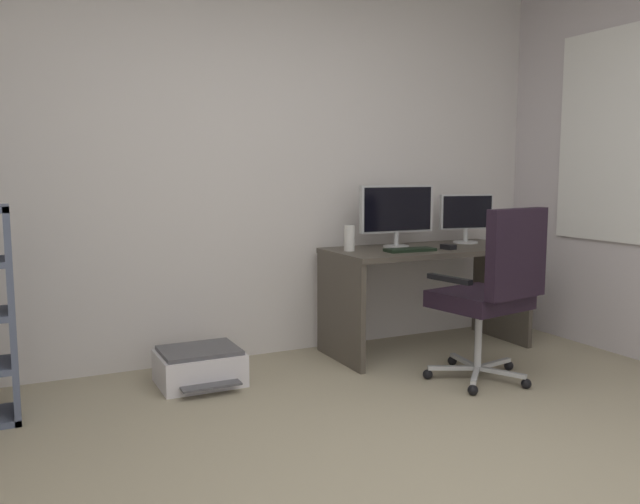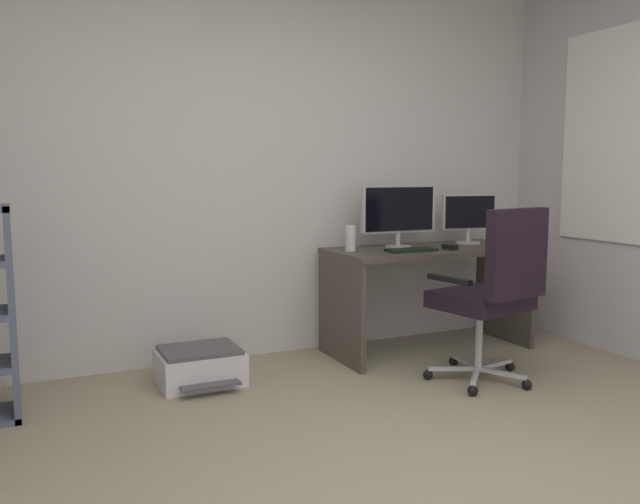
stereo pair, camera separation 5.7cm
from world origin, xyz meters
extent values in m
cube|color=silver|center=(0.00, 2.30, 1.33)|extent=(4.70, 0.10, 2.65)
cube|color=#474138|center=(1.23, 1.86, 0.71)|extent=(1.40, 0.65, 0.04)
cube|color=#474138|center=(0.55, 1.86, 0.34)|extent=(0.04, 0.62, 0.69)
cube|color=#474138|center=(1.91, 1.86, 0.34)|extent=(0.04, 0.62, 0.69)
cylinder|color=#B2B5B7|center=(1.05, 1.98, 0.73)|extent=(0.18, 0.18, 0.01)
cylinder|color=#B2B5B7|center=(1.05, 1.98, 0.79)|extent=(0.03, 0.03, 0.10)
cube|color=#B7BABC|center=(1.05, 1.98, 0.99)|extent=(0.57, 0.05, 0.33)
cube|color=black|center=(1.05, 1.96, 0.99)|extent=(0.53, 0.02, 0.30)
cylinder|color=#B2B5B7|center=(1.65, 1.98, 0.73)|extent=(0.18, 0.18, 0.01)
cylinder|color=#B2B5B7|center=(1.65, 1.98, 0.79)|extent=(0.03, 0.03, 0.10)
cube|color=#B7BABC|center=(1.65, 1.98, 0.96)|extent=(0.42, 0.11, 0.25)
cube|color=black|center=(1.65, 1.96, 0.96)|extent=(0.38, 0.07, 0.23)
cube|color=black|center=(1.00, 1.74, 0.73)|extent=(0.35, 0.15, 0.02)
cube|color=black|center=(1.30, 1.72, 0.74)|extent=(0.07, 0.11, 0.03)
cylinder|color=silver|center=(0.65, 1.93, 0.81)|extent=(0.07, 0.07, 0.17)
cube|color=#B7BABC|center=(1.27, 1.20, 0.07)|extent=(0.30, 0.08, 0.02)
sphere|color=black|center=(1.42, 1.22, 0.03)|extent=(0.06, 0.06, 0.06)
cube|color=#B7BABC|center=(1.14, 1.32, 0.07)|extent=(0.07, 0.30, 0.02)
sphere|color=black|center=(1.16, 1.47, 0.03)|extent=(0.06, 0.06, 0.06)
cube|color=#B7BABC|center=(0.99, 1.23, 0.07)|extent=(0.28, 0.16, 0.02)
sphere|color=black|center=(0.85, 1.30, 0.03)|extent=(0.06, 0.06, 0.06)
cube|color=#B7BABC|center=(1.02, 1.06, 0.07)|extent=(0.23, 0.24, 0.02)
sphere|color=black|center=(0.92, 0.95, 0.03)|extent=(0.06, 0.06, 0.06)
cube|color=#B7BABC|center=(1.19, 1.04, 0.07)|extent=(0.17, 0.28, 0.02)
sphere|color=black|center=(1.26, 0.90, 0.03)|extent=(0.06, 0.06, 0.06)
cylinder|color=#B7BABC|center=(1.12, 1.17, 0.26)|extent=(0.04, 0.04, 0.37)
cube|color=black|center=(1.12, 1.17, 0.49)|extent=(0.56, 0.53, 0.10)
cube|color=black|center=(1.17, 0.92, 0.79)|extent=(0.46, 0.15, 0.51)
cube|color=black|center=(0.86, 1.12, 0.64)|extent=(0.10, 0.32, 0.03)
cube|color=black|center=(1.38, 1.22, 0.64)|extent=(0.10, 0.32, 0.03)
cube|color=slate|center=(-1.40, 1.71, 0.54)|extent=(0.03, 0.31, 1.09)
cube|color=silver|center=(-0.41, 1.82, 0.10)|extent=(0.48, 0.39, 0.19)
cube|color=#4C4C51|center=(-0.41, 1.82, 0.20)|extent=(0.45, 0.35, 0.02)
cube|color=#4C4C51|center=(-0.41, 1.59, 0.06)|extent=(0.34, 0.10, 0.01)
camera|label=1|loc=(-1.41, -1.86, 1.26)|focal=36.68mm
camera|label=2|loc=(-1.36, -1.89, 1.26)|focal=36.68mm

